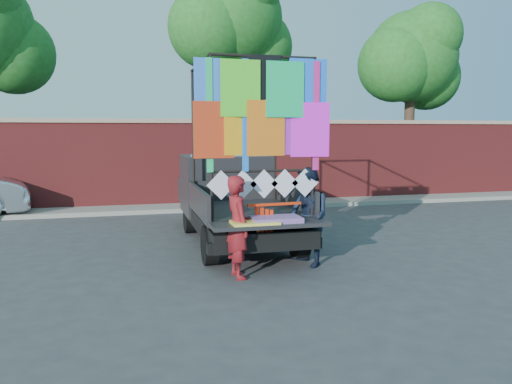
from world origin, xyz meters
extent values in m
plane|color=#38383A|center=(0.00, 0.00, 0.00)|extent=(90.00, 90.00, 0.00)
cube|color=maroon|center=(0.00, 7.00, 1.25)|extent=(30.00, 0.35, 2.50)
cube|color=tan|center=(0.00, 7.00, 2.55)|extent=(30.00, 0.45, 0.12)
cube|color=gray|center=(0.00, 6.30, 0.06)|extent=(30.00, 1.20, 0.12)
sphere|color=#235B1A|center=(-5.60, 8.60, 4.55)|extent=(2.40, 2.40, 2.40)
cylinder|color=#38281C|center=(1.00, 8.20, 2.73)|extent=(0.36, 0.36, 5.46)
sphere|color=#235B1A|center=(1.00, 8.20, 5.85)|extent=(3.20, 3.20, 3.20)
sphere|color=#235B1A|center=(1.90, 8.60, 5.07)|extent=(2.40, 2.40, 2.40)
sphere|color=#235B1A|center=(0.20, 7.90, 5.46)|extent=(2.60, 2.60, 2.60)
cylinder|color=#38281C|center=(7.50, 8.20, 2.27)|extent=(0.36, 0.36, 4.55)
sphere|color=#235B1A|center=(7.50, 8.20, 4.88)|extent=(3.20, 3.20, 3.20)
sphere|color=#235B1A|center=(8.40, 8.60, 4.23)|extent=(2.40, 2.40, 2.40)
sphere|color=#235B1A|center=(6.70, 7.90, 4.55)|extent=(2.60, 2.60, 2.60)
sphere|color=#235B1A|center=(7.80, 7.60, 5.52)|extent=(2.20, 2.20, 2.20)
cylinder|color=black|center=(-1.11, 2.98, 0.34)|extent=(0.23, 0.68, 0.68)
cylinder|color=black|center=(-1.11, 0.21, 0.34)|extent=(0.23, 0.68, 0.68)
cylinder|color=black|center=(0.49, 2.98, 0.34)|extent=(0.23, 0.68, 0.68)
cylinder|color=black|center=(0.49, 0.21, 0.34)|extent=(0.23, 0.68, 0.68)
cube|color=black|center=(-0.31, 1.54, 0.51)|extent=(1.75, 4.32, 0.31)
cube|color=black|center=(-0.31, 0.77, 0.80)|extent=(1.85, 2.36, 0.10)
cube|color=black|center=(-1.21, 0.77, 1.03)|extent=(0.06, 2.36, 0.46)
cube|color=black|center=(0.60, 0.77, 1.03)|extent=(0.06, 2.36, 0.46)
cube|color=black|center=(-0.31, 1.93, 1.03)|extent=(1.85, 0.06, 0.46)
cube|color=black|center=(-0.31, 2.93, 1.08)|extent=(1.85, 1.64, 1.28)
cube|color=#8C9EAD|center=(-0.31, 2.47, 1.49)|extent=(1.64, 0.06, 0.57)
cube|color=#8C9EAD|center=(-0.31, 3.70, 1.28)|extent=(1.64, 0.10, 0.72)
cube|color=black|center=(-0.31, 4.06, 0.82)|extent=(1.80, 0.92, 0.57)
cube|color=black|center=(-0.31, -0.67, 0.82)|extent=(1.85, 0.57, 0.06)
cube|color=black|center=(-0.31, -0.43, 0.43)|extent=(1.90, 0.15, 0.18)
cylinder|color=black|center=(-1.15, -0.31, 2.14)|extent=(0.05, 0.05, 2.57)
cylinder|color=black|center=(-1.15, 1.85, 2.14)|extent=(0.05, 0.05, 2.57)
cylinder|color=black|center=(0.53, -0.31, 2.14)|extent=(0.05, 0.05, 2.57)
cylinder|color=black|center=(0.53, 1.85, 2.14)|extent=(0.05, 0.05, 2.57)
cylinder|color=black|center=(-0.31, -0.31, 3.42)|extent=(1.75, 0.05, 0.05)
cylinder|color=black|center=(-0.31, 1.85, 3.42)|extent=(1.75, 0.05, 0.05)
cylinder|color=black|center=(-1.15, 0.77, 3.42)|extent=(0.05, 2.21, 0.05)
cylinder|color=black|center=(0.53, 0.77, 3.42)|extent=(0.05, 2.21, 0.05)
cylinder|color=black|center=(-0.31, -0.31, 1.62)|extent=(1.75, 0.04, 0.04)
cube|color=#3479FA|center=(-1.08, -0.33, 2.96)|extent=(0.64, 0.02, 0.87)
cube|color=#4CE027|center=(-0.69, -0.37, 2.96)|extent=(0.64, 0.02, 0.87)
cube|color=black|center=(-0.31, -0.33, 2.96)|extent=(0.64, 0.02, 0.87)
cube|color=#0EC86F|center=(0.08, -0.37, 2.96)|extent=(0.64, 0.02, 0.87)
cube|color=#1C69FF|center=(0.46, -0.33, 2.96)|extent=(0.64, 0.02, 0.87)
cube|color=red|center=(-1.08, -0.37, 2.29)|extent=(0.64, 0.02, 0.87)
cube|color=#FDA615|center=(-0.69, -0.33, 2.29)|extent=(0.64, 0.02, 0.87)
cube|color=orange|center=(-0.31, -0.37, 2.29)|extent=(0.64, 0.02, 0.87)
cube|color=purple|center=(0.08, -0.33, 2.29)|extent=(0.64, 0.02, 0.87)
cube|color=#FB1BF9|center=(0.46, -0.37, 2.29)|extent=(0.64, 0.02, 0.87)
cube|color=#18C266|center=(-1.18, -0.35, 2.50)|extent=(0.10, 0.01, 1.75)
cube|color=#D02280|center=(0.57, -0.35, 2.50)|extent=(0.10, 0.01, 1.75)
cube|color=blue|center=(-0.62, -0.35, 2.50)|extent=(0.10, 0.01, 1.75)
cube|color=white|center=(-1.01, -0.34, 1.42)|extent=(0.46, 0.01, 0.46)
cube|color=white|center=(-0.66, -0.34, 1.42)|extent=(0.46, 0.01, 0.46)
cube|color=white|center=(-0.31, -0.34, 1.42)|extent=(0.46, 0.01, 0.46)
cube|color=white|center=(0.04, -0.34, 1.42)|extent=(0.46, 0.01, 0.46)
cube|color=white|center=(0.39, -0.34, 1.42)|extent=(0.46, 0.01, 0.46)
cube|color=red|center=(-0.21, -0.67, 0.89)|extent=(0.77, 0.46, 0.08)
cube|color=#EEDC4B|center=(-0.56, -0.74, 0.87)|extent=(0.72, 0.41, 0.04)
imported|color=maroon|center=(-0.80, -0.63, 0.80)|extent=(0.45, 0.62, 1.59)
imported|color=#151F35|center=(0.48, -0.26, 0.83)|extent=(0.77, 0.91, 1.66)
cube|color=red|center=(-0.16, -0.44, 1.10)|extent=(0.91, 0.11, 0.04)
cube|color=red|center=(-0.45, -0.46, 0.81)|extent=(0.06, 0.02, 0.53)
cube|color=red|center=(-0.37, -0.46, 0.79)|extent=(0.06, 0.02, 0.53)
cube|color=red|center=(-0.30, -0.46, 0.77)|extent=(0.06, 0.02, 0.53)
cube|color=red|center=(-0.22, -0.46, 0.75)|extent=(0.06, 0.02, 0.53)
camera|label=1|loc=(-2.43, -8.00, 2.27)|focal=35.00mm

